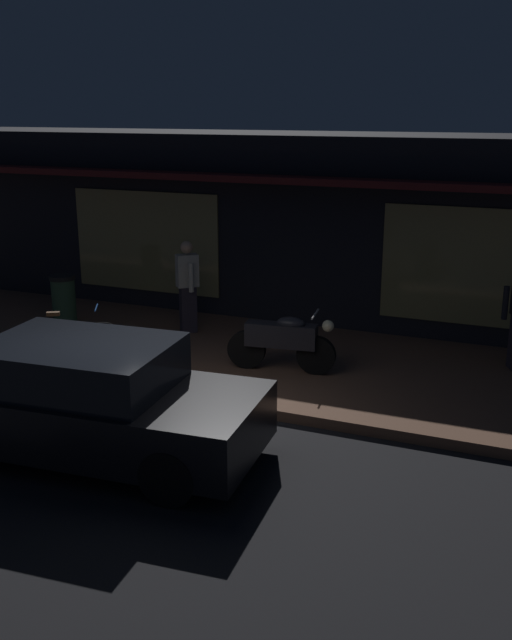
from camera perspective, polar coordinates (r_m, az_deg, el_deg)
ground_plane at (r=9.59m, az=-7.00°, el=-9.05°), size 60.00×60.00×0.00m
sidewalk_slab at (r=12.05m, az=-0.03°, el=-3.12°), size 18.00×4.00×0.15m
storefront_building at (r=14.73m, az=5.07°, el=7.34°), size 18.00×3.30×3.60m
motorcycle at (r=11.19m, az=2.14°, el=-1.60°), size 1.70×0.56×0.97m
bicycle_parked at (r=11.95m, az=-14.25°, el=-1.62°), size 1.47×0.84×0.91m
person_photographer at (r=13.11m, az=-5.37°, el=2.75°), size 0.48×0.51×1.67m
trash_bin at (r=14.15m, az=-14.80°, el=1.59°), size 0.48×0.48×0.93m
parked_car_near at (r=9.03m, az=-12.91°, el=-6.13°), size 4.22×2.06×1.42m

